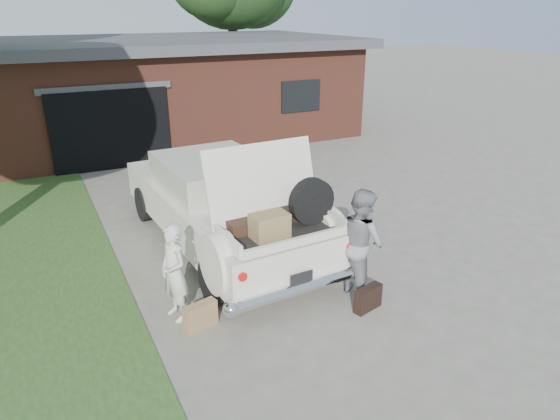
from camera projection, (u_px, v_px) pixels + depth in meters
name	position (u px, v px, depth m)	size (l,w,h in m)	color
ground	(296.00, 284.00, 8.24)	(90.00, 90.00, 0.00)	gray
house	(165.00, 87.00, 17.51)	(12.80, 7.80, 3.30)	brown
sedan	(222.00, 203.00, 9.35)	(2.49, 5.78, 2.32)	beige
woman_left	(174.00, 273.00, 7.09)	(0.54, 0.35, 1.47)	beige
woman_right	(361.00, 242.00, 7.70)	(0.85, 0.66, 1.74)	gray
suitcase_left	(200.00, 316.00, 7.05)	(0.50, 0.16, 0.38)	#9F7651
suitcase_right	(368.00, 298.00, 7.48)	(0.48, 0.15, 0.37)	black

